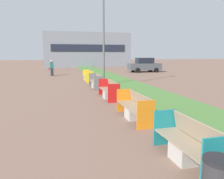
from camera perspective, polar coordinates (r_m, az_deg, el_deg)
name	(u,v)px	position (r m, az deg, el deg)	size (l,w,h in m)	color
planter_grass_strip	(164,102)	(10.90, 13.31, -3.07)	(2.80, 120.00, 0.18)	#4C7A38
building_backdrop	(87,50)	(41.52, -6.58, 10.21)	(15.33, 5.71, 6.10)	gray
bench_teal_frame	(187,146)	(5.28, 18.93, -13.72)	(0.65, 1.96, 0.94)	#ADA8A0
bench_orange_frame	(135,109)	(8.11, 5.91, -5.08)	(0.65, 2.34, 0.94)	#ADA8A0
bench_red_frame	(109,91)	(11.79, -0.74, -0.49)	(0.65, 2.32, 0.94)	#ADA8A0
bench_grey_frame	(96,82)	(15.48, -4.12, 1.85)	(0.65, 2.32, 0.94)	#ADA8A0
bench_yellow_frame	(88,77)	(19.17, -6.18, 3.24)	(0.65, 2.00, 0.94)	#ADA8A0
street_lamp_post	(104,27)	(15.85, -2.23, 16.11)	(0.24, 0.44, 7.74)	#56595B
pedestrian_walking	(52,68)	(24.62, -15.45, 5.47)	(0.53, 0.24, 1.70)	#232633
parked_car_distant	(144,65)	(29.04, 8.48, 6.34)	(4.28, 2.00, 1.86)	#474C51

